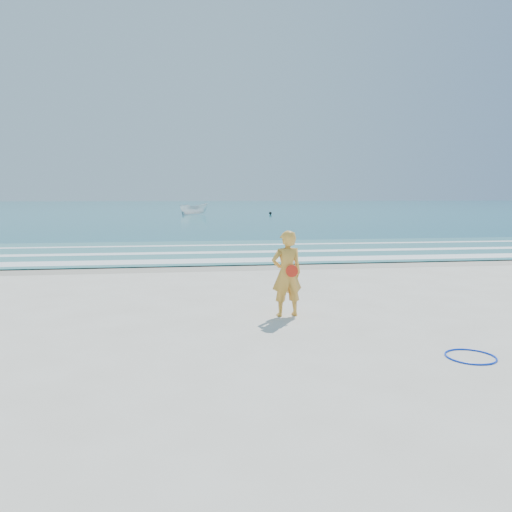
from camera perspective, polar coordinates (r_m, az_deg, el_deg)
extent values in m
plane|color=silver|center=(10.19, 1.65, -8.37)|extent=(400.00, 400.00, 0.00)
cube|color=#B2A893|center=(18.95, -2.86, -1.17)|extent=(400.00, 2.40, 0.00)
cube|color=#19727F|center=(114.73, -7.11, 5.64)|extent=(400.00, 190.00, 0.04)
cube|color=#59B7AD|center=(23.89, -3.92, 0.63)|extent=(400.00, 10.00, 0.01)
cube|color=white|center=(20.22, -3.19, -0.51)|extent=(400.00, 1.40, 0.01)
cube|color=white|center=(23.09, -3.78, 0.43)|extent=(400.00, 0.90, 0.01)
cube|color=white|center=(26.37, -4.30, 1.25)|extent=(400.00, 0.60, 0.01)
torus|color=#0C35DC|center=(9.23, 23.32, -10.50)|extent=(0.83, 0.83, 0.03)
imported|color=white|center=(66.79, -7.10, 5.34)|extent=(4.15, 2.69, 1.50)
sphere|color=black|center=(67.02, 1.66, 4.92)|extent=(0.39, 0.39, 0.39)
imported|color=gold|center=(11.11, 3.53, -2.01)|extent=(0.75, 0.54, 1.92)
cylinder|color=red|center=(10.94, 4.13, -1.72)|extent=(0.27, 0.08, 0.27)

